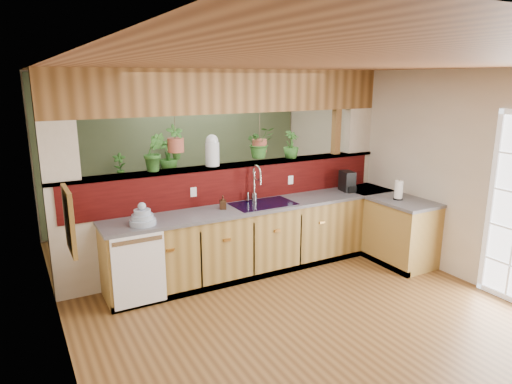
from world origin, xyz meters
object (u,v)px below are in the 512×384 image
dish_stack (143,218)px  soap_dispenser (223,202)px  faucet (256,182)px  paper_towel (399,190)px  glass_jar (212,150)px  coffee_maker (348,182)px  shelving_console (145,202)px

dish_stack → soap_dispenser: (1.04, 0.14, 0.01)m
faucet → paper_towel: 1.93m
glass_jar → dish_stack: bearing=-155.5°
dish_stack → coffee_maker: 3.02m
dish_stack → soap_dispenser: 1.05m
paper_towel → glass_jar: glass_jar is taller
paper_towel → shelving_console: bearing=131.8°
glass_jar → shelving_console: (-0.40, 1.90, -1.09)m
paper_towel → glass_jar: 2.54m
dish_stack → faucet: bearing=9.5°
dish_stack → coffee_maker: coffee_maker is taller
soap_dispenser → paper_towel: (2.27, -0.71, 0.04)m
faucet → shelving_console: size_ratio=0.36×
coffee_maker → shelving_console: 3.30m
coffee_maker → paper_towel: (0.30, -0.70, -0.01)m
dish_stack → glass_jar: (1.07, 0.49, 0.61)m
paper_towel → faucet: bearing=154.3°
faucet → shelving_console: bearing=113.2°
soap_dispenser → paper_towel: bearing=-17.4°
dish_stack → paper_towel: 3.36m
faucet → soap_dispenser: 0.58m
shelving_console → soap_dispenser: bearing=-62.0°
dish_stack → coffee_maker: size_ratio=1.02×
faucet → glass_jar: 0.70m
dish_stack → paper_towel: size_ratio=1.07×
shelving_console → coffee_maker: bearing=-25.5°
glass_jar → coffee_maker: bearing=-10.5°
faucet → paper_towel: (1.73, -0.83, -0.14)m
faucet → glass_jar: size_ratio=1.24×
dish_stack → glass_jar: bearing=24.5°
dish_stack → soap_dispenser: size_ratio=1.70×
coffee_maker → faucet: bearing=-173.6°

